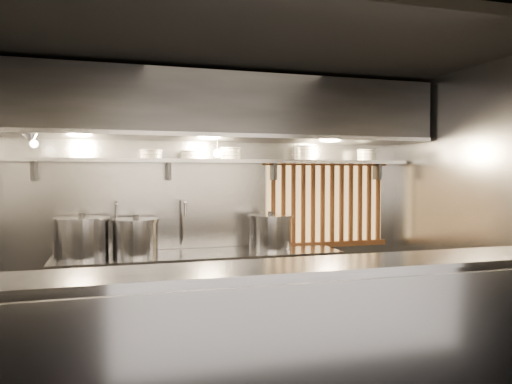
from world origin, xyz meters
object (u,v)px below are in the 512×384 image
heat_lamp (31,137)px  pendant_bulb (218,153)px  stock_pot_left (82,238)px  stock_pot_mid (136,237)px  stock_pot_right (271,232)px

heat_lamp → pendant_bulb: heat_lamp is taller
stock_pot_left → stock_pot_mid: (0.52, -0.01, -0.01)m
pendant_bulb → stock_pot_right: size_ratio=0.28×
pendant_bulb → stock_pot_left: size_ratio=0.27×
pendant_bulb → heat_lamp: bearing=-169.0°
heat_lamp → stock_pot_mid: (0.93, 0.31, -0.97)m
stock_pot_mid → stock_pot_right: 1.46m
stock_pot_left → stock_pot_mid: stock_pot_left is taller
pendant_bulb → stock_pot_left: pendant_bulb is taller
heat_lamp → pendant_bulb: 1.83m
stock_pot_mid → stock_pot_left: bearing=178.5°
heat_lamp → stock_pot_left: heat_lamp is taller
stock_pot_mid → stock_pot_right: stock_pot_right is taller
heat_lamp → stock_pot_right: heat_lamp is taller
stock_pot_left → stock_pot_right: stock_pot_left is taller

